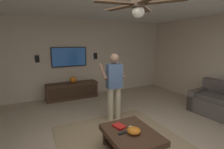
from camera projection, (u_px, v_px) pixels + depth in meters
The scene contains 14 objects.
wall_back_tv at pixel (75, 58), 5.85m from camera, with size 0.10×7.25×2.70m, color #C6B299.
area_rug at pixel (125, 146), 3.07m from camera, with size 2.65×2.32×0.01m, color #9E8460.
coffee_table at pixel (131, 137), 2.84m from camera, with size 1.00×0.80×0.40m.
media_console at pixel (72, 91), 5.66m from camera, with size 0.45×1.70×0.55m.
tv at pixel (69, 57), 5.66m from camera, with size 0.05×1.19×0.67m.
person_standing at pixel (114, 83), 4.01m from camera, with size 0.56×0.56×1.64m.
bowl at pixel (134, 131), 2.76m from camera, with size 0.23×0.23×0.10m, color orange.
remote_white at pixel (133, 128), 2.94m from camera, with size 0.15×0.04×0.02m, color white.
remote_black at pixel (122, 133), 2.76m from camera, with size 0.15×0.04×0.02m, color black.
book at pixel (119, 126), 2.98m from camera, with size 0.22×0.16×0.04m, color red.
vase_round at pixel (73, 80), 5.59m from camera, with size 0.22×0.22×0.22m, color orange.
wall_speaker_left at pixel (95, 56), 6.08m from camera, with size 0.06×0.12×0.22m, color black.
wall_speaker_right at pixel (37, 59), 5.25m from camera, with size 0.06×0.12×0.22m, color black.
ceiling_fan at pixel (138, 6), 2.19m from camera, with size 1.19×1.10×0.46m.
Camera 1 is at (-2.24, 1.36, 1.90)m, focal length 26.55 mm.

